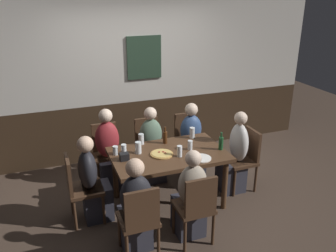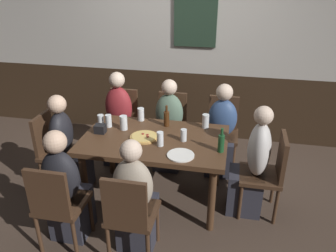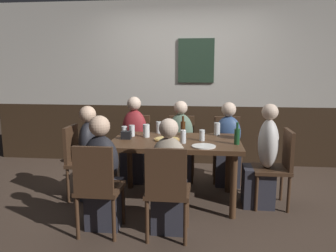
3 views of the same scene
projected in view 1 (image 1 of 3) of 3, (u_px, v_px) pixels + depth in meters
ground_plane at (169, 202)px, 4.83m from camera, size 12.00×12.00×0.00m
wall_back at (133, 80)px, 5.80m from camera, size 6.40×0.13×2.60m
dining_table at (169, 159)px, 4.60m from camera, size 1.46×0.90×0.74m
chair_left_near at (140, 218)px, 3.69m from camera, size 0.40×0.40×0.88m
chair_right_far at (188, 138)px, 5.62m from camera, size 0.40×0.40×0.88m
chair_head_east at (245, 156)px, 5.02m from camera, size 0.40×0.40×0.88m
chair_head_west at (79, 186)px, 4.28m from camera, size 0.40×0.40×0.88m
chair_left_far at (106, 150)px, 5.20m from camera, size 0.40×0.40×0.88m
chair_mid_near at (196, 205)px, 3.90m from camera, size 0.40×0.40×0.88m
chair_mid_far at (149, 144)px, 5.41m from camera, size 0.40×0.40×0.88m
person_left_near at (136, 211)px, 3.84m from camera, size 0.34×0.37×1.12m
person_right_far at (192, 144)px, 5.49m from camera, size 0.34×0.37×1.11m
person_head_east at (235, 158)px, 4.97m from camera, size 0.37×0.34×1.17m
person_head_west at (93, 185)px, 4.34m from camera, size 0.37×0.34×1.12m
person_left_far at (109, 155)px, 5.06m from camera, size 0.34×0.37×1.17m
person_mid_near at (190, 200)px, 4.05m from camera, size 0.34×0.37×1.10m
person_mid_far at (152, 150)px, 5.28m from camera, size 0.34×0.37×1.12m
pizza at (162, 154)px, 4.51m from camera, size 0.29×0.29×0.03m
pint_glass_stout at (192, 133)px, 4.99m from camera, size 0.07×0.07×0.15m
tumbler_short at (115, 151)px, 4.50m from camera, size 0.07×0.07×0.11m
beer_glass_tall at (141, 140)px, 4.80m from camera, size 0.07×0.07×0.15m
beer_glass_half at (180, 152)px, 4.45m from camera, size 0.06×0.06×0.14m
pint_glass_pale at (124, 150)px, 4.50m from camera, size 0.07×0.07×0.14m
highball_clear at (138, 148)px, 4.53m from camera, size 0.08×0.08×0.15m
tumbler_water at (190, 146)px, 4.64m from camera, size 0.06×0.06×0.12m
beer_bottle_green at (221, 143)px, 4.62m from camera, size 0.06×0.06×0.24m
beer_bottle_brown at (165, 137)px, 4.81m from camera, size 0.06×0.06×0.24m
plate_white_large at (201, 158)px, 4.41m from camera, size 0.25×0.25×0.01m
condiment_caddy at (124, 157)px, 4.36m from camera, size 0.11×0.09×0.09m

